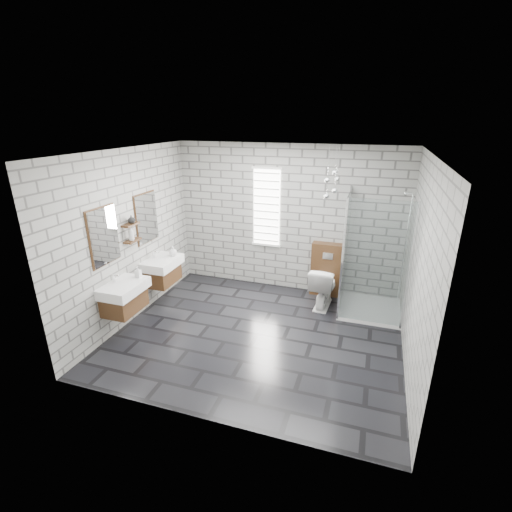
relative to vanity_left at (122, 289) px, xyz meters
The scene contains 20 objects.
floor 2.14m from the vanity_left, 17.28° to the left, with size 4.20×3.60×0.02m, color black.
ceiling 2.79m from the vanity_left, 17.28° to the left, with size 4.20×3.60×0.02m, color white.
wall_back 3.12m from the vanity_left, 51.56° to the left, with size 4.20×0.02×2.70m, color #9E9D98.
wall_front 2.34m from the vanity_left, 32.54° to the right, with size 4.20×0.02×2.70m, color #9E9D98.
wall_left 0.86m from the vanity_left, 108.88° to the left, with size 0.02×3.60×2.70m, color #9E9D98.
wall_right 4.10m from the vanity_left, ahead, with size 0.02×3.60×2.70m, color #9E9D98.
vanity_left is the anchor object (origin of this frame).
vanity_right 1.05m from the vanity_left, 90.00° to the left, with size 0.47×0.70×1.57m.
shelf_lower 0.79m from the vanity_left, 102.74° to the left, with size 0.14×0.30×0.03m, color #4B2E17.
shelf_upper 0.99m from the vanity_left, 102.74° to the left, with size 0.14×0.30×0.03m, color #4B2E17.
window 2.92m from the vanity_left, 57.60° to the left, with size 0.56×0.05×1.48m.
cistern_panel 3.56m from the vanity_left, 40.27° to the left, with size 0.60×0.20×1.00m, color #4B2E17.
flush_plate 3.48m from the vanity_left, 38.95° to the left, with size 0.18×0.01×0.12m, color silver.
shower_enclosure 3.85m from the vanity_left, 27.52° to the left, with size 1.00×1.00×2.03m.
pendant_cluster 3.62m from the vanity_left, 35.77° to the left, with size 0.24×0.25×0.83m.
toilet 3.29m from the vanity_left, 34.09° to the left, with size 0.41×0.72×0.74m, color white.
soap_bottle_a 0.34m from the vanity_left, 65.18° to the left, with size 0.08×0.08×0.17m, color #B2B2B2.
soap_bottle_b 1.26m from the vanity_left, 82.86° to the left, with size 0.14×0.14×0.17m, color #B2B2B2.
soap_bottle_c 0.87m from the vanity_left, 102.35° to the left, with size 0.09×0.09×0.23m, color #B2B2B2.
vase 1.07m from the vanity_left, 101.26° to the left, with size 0.12×0.12×0.12m, color #B2B2B2.
Camera 1 is at (1.49, -4.65, 3.14)m, focal length 26.00 mm.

